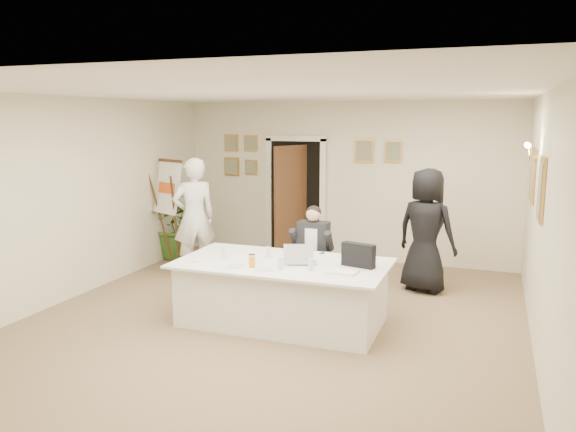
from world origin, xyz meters
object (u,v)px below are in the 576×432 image
(laptop_bag, at_px, (358,255))
(oj_glass, at_px, (252,262))
(flip_chart, at_px, (174,218))
(standing_man, at_px, (194,217))
(standing_woman, at_px, (426,230))
(paper_stack, at_px, (343,272))
(conference_table, at_px, (282,292))
(seated_man, at_px, (312,253))
(laptop, at_px, (302,252))
(potted_palm, at_px, (179,224))
(steel_jug, at_px, (252,259))

(laptop_bag, xyz_separation_m, oj_glass, (-1.16, -0.46, -0.08))
(flip_chart, xyz_separation_m, standing_man, (0.65, -0.43, 0.12))
(standing_man, distance_m, standing_woman, 3.60)
(flip_chart, distance_m, paper_stack, 4.20)
(conference_table, bearing_deg, flip_chart, 144.06)
(seated_man, relative_size, standing_man, 0.71)
(conference_table, xyz_separation_m, standing_man, (-2.10, 1.56, 0.55))
(standing_man, distance_m, laptop, 2.79)
(flip_chart, bearing_deg, oj_glass, -43.13)
(conference_table, distance_m, standing_man, 2.67)
(conference_table, bearing_deg, potted_palm, 140.00)
(flip_chart, xyz_separation_m, potted_palm, (-0.19, 0.47, -0.20))
(laptop, bearing_deg, standing_man, 127.09)
(steel_jug, bearing_deg, oj_glass, -65.14)
(laptop_bag, bearing_deg, standing_man, 168.60)
(flip_chart, xyz_separation_m, paper_stack, (3.57, -2.22, -0.04))
(laptop, bearing_deg, oj_glass, -160.57)
(standing_woman, bearing_deg, laptop_bag, 92.89)
(conference_table, relative_size, steel_jug, 23.29)
(standing_man, relative_size, steel_jug, 17.23)
(laptop, relative_size, paper_stack, 1.15)
(laptop, bearing_deg, paper_stack, -44.97)
(laptop_bag, bearing_deg, potted_palm, 162.92)
(flip_chart, height_order, oj_glass, flip_chart)
(standing_woman, height_order, steel_jug, standing_woman)
(laptop, bearing_deg, standing_woman, 37.31)
(potted_palm, height_order, paper_stack, potted_palm)
(laptop, xyz_separation_m, paper_stack, (0.58, -0.27, -0.12))
(seated_man, distance_m, standing_man, 2.27)
(paper_stack, relative_size, oj_glass, 2.45)
(laptop_bag, distance_m, steel_jug, 1.28)
(seated_man, height_order, flip_chart, flip_chart)
(flip_chart, relative_size, laptop_bag, 4.45)
(flip_chart, height_order, standing_man, standing_man)
(standing_woman, bearing_deg, paper_stack, 92.98)
(laptop_bag, distance_m, paper_stack, 0.37)
(standing_man, bearing_deg, conference_table, 98.76)
(seated_man, distance_m, flip_chart, 3.00)
(seated_man, relative_size, standing_woman, 0.74)
(standing_man, height_order, oj_glass, standing_man)
(standing_woman, bearing_deg, seated_man, 54.83)
(flip_chart, relative_size, oj_glass, 13.75)
(seated_man, relative_size, laptop_bag, 3.35)
(laptop, distance_m, paper_stack, 0.65)
(seated_man, xyz_separation_m, standing_woman, (1.41, 0.99, 0.23))
(conference_table, bearing_deg, paper_stack, -15.92)
(conference_table, relative_size, standing_man, 1.35)
(flip_chart, height_order, laptop_bag, flip_chart)
(standing_man, relative_size, laptop_bag, 4.72)
(seated_man, xyz_separation_m, potted_palm, (-3.01, 1.49, -0.04))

